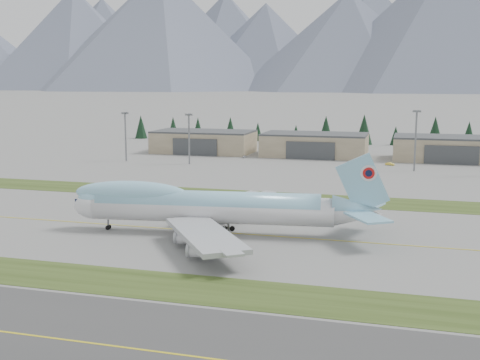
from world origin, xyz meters
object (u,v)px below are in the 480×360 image
(boeing_747_freighter, at_px, (208,206))
(service_vehicle_b, at_px, (390,165))
(service_vehicle_a, at_px, (244,158))
(hangar_center, at_px, (315,145))
(hangar_right, at_px, (450,149))
(hangar_left, at_px, (204,142))

(boeing_747_freighter, relative_size, service_vehicle_b, 19.38)
(service_vehicle_a, bearing_deg, boeing_747_freighter, -73.89)
(hangar_center, height_order, hangar_right, same)
(boeing_747_freighter, relative_size, hangar_left, 1.55)
(hangar_right, distance_m, service_vehicle_b, 34.09)
(hangar_left, bearing_deg, hangar_center, 0.00)
(hangar_right, bearing_deg, service_vehicle_a, -170.59)
(boeing_747_freighter, distance_m, service_vehicle_a, 139.62)
(hangar_right, relative_size, service_vehicle_b, 12.53)
(hangar_left, relative_size, service_vehicle_a, 14.96)
(hangar_left, xyz_separation_m, hangar_right, (115.00, 0.00, 0.00))
(hangar_center, bearing_deg, boeing_747_freighter, -90.57)
(hangar_left, height_order, hangar_right, same)
(hangar_right, bearing_deg, boeing_747_freighter, -112.10)
(service_vehicle_a, relative_size, service_vehicle_b, 0.84)
(hangar_center, height_order, service_vehicle_b, hangar_center)
(boeing_747_freighter, relative_size, service_vehicle_a, 23.14)
(service_vehicle_a, bearing_deg, hangar_left, 153.19)
(service_vehicle_a, xyz_separation_m, service_vehicle_b, (65.43, -7.86, 0.00))
(hangar_center, distance_m, service_vehicle_a, 34.11)
(hangar_left, height_order, hangar_center, same)
(service_vehicle_b, bearing_deg, hangar_left, 97.02)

